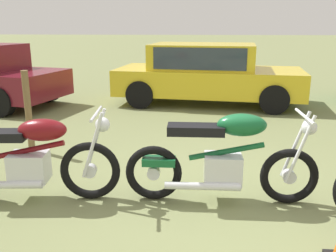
{
  "coord_description": "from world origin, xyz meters",
  "views": [
    {
      "loc": [
        -0.25,
        -3.84,
        1.91
      ],
      "look_at": [
        -0.57,
        0.57,
        0.69
      ],
      "focal_mm": 40.03,
      "sensor_mm": 36.0,
      "label": 1
    }
  ],
  "objects_px": {
    "motorcycle_green": "(224,159)",
    "car_yellow": "(206,71)",
    "motorcycle_maroon": "(29,159)",
    "fence_post_wooden": "(28,112)"
  },
  "relations": [
    {
      "from": "motorcycle_maroon",
      "to": "motorcycle_green",
      "type": "height_order",
      "value": "same"
    },
    {
      "from": "motorcycle_maroon",
      "to": "fence_post_wooden",
      "type": "relative_size",
      "value": 1.64
    },
    {
      "from": "motorcycle_maroon",
      "to": "motorcycle_green",
      "type": "distance_m",
      "value": 2.12
    },
    {
      "from": "motorcycle_maroon",
      "to": "fence_post_wooden",
      "type": "bearing_deg",
      "value": 108.61
    },
    {
      "from": "car_yellow",
      "to": "motorcycle_maroon",
      "type": "bearing_deg",
      "value": -103.92
    },
    {
      "from": "motorcycle_green",
      "to": "fence_post_wooden",
      "type": "xyz_separation_m",
      "value": [
        -2.82,
        1.5,
        0.12
      ]
    },
    {
      "from": "motorcycle_maroon",
      "to": "motorcycle_green",
      "type": "xyz_separation_m",
      "value": [
        2.12,
        0.1,
        0.02
      ]
    },
    {
      "from": "motorcycle_maroon",
      "to": "fence_post_wooden",
      "type": "xyz_separation_m",
      "value": [
        -0.7,
        1.6,
        0.14
      ]
    },
    {
      "from": "motorcycle_green",
      "to": "car_yellow",
      "type": "height_order",
      "value": "car_yellow"
    },
    {
      "from": "motorcycle_maroon",
      "to": "car_yellow",
      "type": "bearing_deg",
      "value": 63.93
    }
  ]
}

